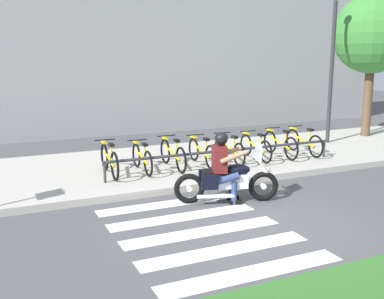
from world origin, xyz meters
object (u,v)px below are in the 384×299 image
Objects in this scene: bicycle_6 at (280,144)px; street_lamp at (332,56)px; bicycle_4 at (229,149)px; tree_near_rack at (373,34)px; bicycle_5 at (255,147)px; motorcycle at (227,180)px; bicycle_2 at (173,154)px; bicycle_3 at (202,152)px; rider at (224,163)px; bicycle_0 at (109,160)px; bike_rack at (226,151)px; bicycle_1 at (142,158)px; bicycle_7 at (304,142)px.

street_lamp reaches higher than bicycle_6.
bicycle_4 is 0.34× the size of tree_near_rack.
street_lamp reaches higher than bicycle_5.
motorcycle reaches higher than bicycle_2.
rider is at bearing -105.81° from bicycle_3.
bicycle_0 is at bearing 125.61° from motorcycle.
bike_rack is at bearing -54.72° from bicycle_3.
rider is 2.59m from bicycle_1.
bicycle_1 is 3.14m from bicycle_5.
rider reaches higher than bicycle_5.
rider reaches higher than bike_rack.
bicycle_2 is (1.57, 0.00, -0.01)m from bicycle_0.
bicycle_0 is at bearing -179.98° from bicycle_5.
motorcycle reaches higher than bicycle_6.
bicycle_0 is at bearing -179.98° from bicycle_2.
street_lamp is at bearing 18.05° from bicycle_5.
bicycle_2 is at bearing -179.98° from bicycle_5.
motorcycle is 3.27m from bicycle_5.
motorcycle is 0.42× the size of tree_near_rack.
bicycle_7 reaches higher than bike_rack.
bicycle_5 is at bearing 0.02° from bicycle_0.
bicycle_3 is (1.57, 0.00, 0.00)m from bicycle_1.
bicycle_1 is 0.94× the size of bicycle_6.
motorcycle is 2.14m from bike_rack.
rider reaches higher than bicycle_7.
bicycle_5 is at bearing 179.98° from bicycle_7.
bicycle_0 is 0.99× the size of bicycle_7.
bike_rack is at bearing -15.77° from bicycle_1.
bicycle_1 is at bearing 179.98° from bicycle_2.
bicycle_5 is (2.36, 0.00, -0.02)m from bicycle_2.
bicycle_3 is at bearing 75.98° from motorcycle.
bicycle_5 is 0.26× the size of bike_rack.
rider is at bearing -121.33° from bicycle_4.
bicycle_2 is at bearing -179.98° from bicycle_4.
street_lamp is at bearing 8.54° from bicycle_0.
tree_near_rack reaches higher than bicycle_4.
bicycle_7 is at bearing 32.24° from rider.
rider is 0.30× the size of tree_near_rack.
rider is 0.86× the size of bicycle_4.
bike_rack is at bearing -162.50° from tree_near_rack.
bicycle_7 is at bearing 0.02° from bicycle_6.
bike_rack is 1.30× the size of street_lamp.
motorcycle reaches higher than bicycle_7.
bicycle_6 is (3.93, -0.00, 0.01)m from bicycle_1.
bicycle_3 is 1.02× the size of bicycle_5.
motorcycle is at bearing -119.75° from bicycle_4.
street_lamp is (3.35, 1.09, 2.33)m from bicycle_5.
tree_near_rack is (1.96, 0.40, 0.68)m from street_lamp.
bicycle_1 is at bearing -170.46° from street_lamp.
bicycle_1 is 0.90× the size of bicycle_2.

